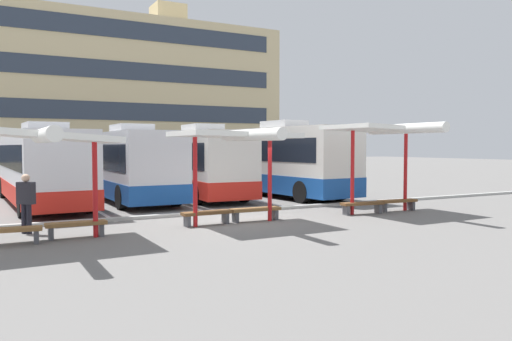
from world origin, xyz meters
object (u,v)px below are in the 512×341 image
at_px(waiting_shelter_0, 41,138).
at_px(bench_2, 207,215).
at_px(coach_bus_2, 194,164).
at_px(bench_1, 76,226).
at_px(coach_bus_3, 267,161).
at_px(bench_0, 4,232).
at_px(coach_bus_0, 41,168).
at_px(bench_5, 397,203).
at_px(waiting_shelter_1, 237,137).
at_px(waiting_passenger_0, 26,199).
at_px(bench_4, 362,205).
at_px(bench_3, 255,211).
at_px(waiting_shelter_2, 385,131).
at_px(coach_bus_1, 124,165).

distance_m(waiting_shelter_0, bench_2, 5.59).
relative_size(coach_bus_2, bench_1, 6.65).
height_order(coach_bus_3, bench_0, coach_bus_3).
relative_size(coach_bus_0, bench_0, 6.20).
xyz_separation_m(waiting_shelter_0, bench_5, (12.92, 0.54, -2.43)).
height_order(bench_0, bench_2, same).
relative_size(waiting_shelter_1, waiting_passenger_0, 2.53).
xyz_separation_m(coach_bus_0, bench_4, (10.29, -9.05, -1.28)).
distance_m(bench_0, bench_1, 1.82).
bearing_deg(bench_2, coach_bus_2, 71.25).
relative_size(bench_1, waiting_passenger_0, 0.93).
height_order(coach_bus_3, bench_2, coach_bus_3).
bearing_deg(waiting_passenger_0, bench_0, -110.94).
height_order(coach_bus_2, bench_3, coach_bus_2).
distance_m(bench_2, bench_5, 7.96).
distance_m(coach_bus_3, waiting_shelter_2, 8.96).
xyz_separation_m(bench_3, bench_5, (6.15, -0.30, -0.00)).
xyz_separation_m(bench_3, waiting_shelter_2, (5.25, -0.55, 2.77)).
xyz_separation_m(waiting_shelter_0, bench_3, (6.77, 0.84, -2.43)).
bearing_deg(bench_3, coach_bus_0, 124.31).
height_order(coach_bus_2, bench_5, coach_bus_2).
bearing_deg(bench_5, bench_3, 177.18).
xyz_separation_m(coach_bus_2, bench_5, (4.85, -9.42, -1.32)).
bearing_deg(bench_0, coach_bus_0, 79.57).
distance_m(coach_bus_0, waiting_shelter_2, 14.60).
xyz_separation_m(bench_4, bench_5, (1.80, 0.05, -0.00)).
bearing_deg(coach_bus_1, waiting_passenger_0, -120.25).
distance_m(coach_bus_0, bench_2, 9.75).
bearing_deg(bench_4, bench_0, -178.38).
xyz_separation_m(bench_4, waiting_passenger_0, (-11.38, 1.33, 0.68)).
bearing_deg(coach_bus_1, bench_0, -118.79).
xyz_separation_m(waiting_shelter_0, bench_1, (0.90, 0.39, -2.43)).
distance_m(coach_bus_1, waiting_shelter_2, 12.42).
relative_size(coach_bus_0, waiting_shelter_1, 2.61).
bearing_deg(bench_4, waiting_passenger_0, 173.35).
height_order(bench_1, waiting_passenger_0, waiting_passenger_0).
bearing_deg(waiting_shelter_1, coach_bus_3, 55.39).
height_order(coach_bus_3, waiting_shelter_2, coach_bus_3).
height_order(coach_bus_1, waiting_shelter_0, coach_bus_1).
xyz_separation_m(coach_bus_2, waiting_passenger_0, (-8.34, -8.15, -0.64)).
relative_size(waiting_shelter_0, bench_0, 2.62).
bearing_deg(waiting_passenger_0, bench_5, -5.54).
distance_m(coach_bus_1, waiting_passenger_0, 9.64).
height_order(bench_0, bench_3, same).
distance_m(bench_0, bench_5, 13.82).
xyz_separation_m(bench_1, waiting_passenger_0, (-1.16, 1.43, 0.68)).
relative_size(bench_3, bench_5, 1.06).
relative_size(coach_bus_2, waiting_passenger_0, 6.22).
bearing_deg(waiting_passenger_0, waiting_shelter_1, -13.16).
bearing_deg(bench_2, waiting_shelter_2, -4.19).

